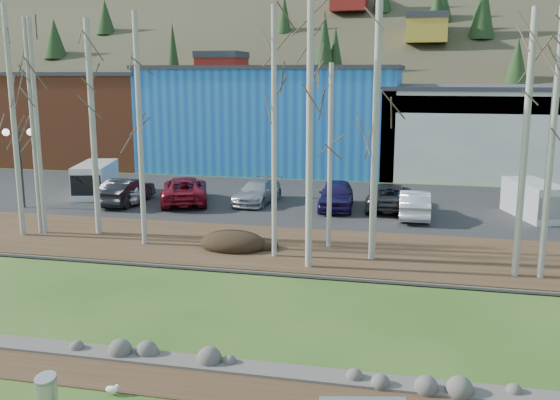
% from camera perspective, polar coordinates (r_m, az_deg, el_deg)
% --- Properties ---
extents(dirt_strip, '(80.00, 1.80, 0.03)m').
position_cam_1_polar(dirt_strip, '(16.83, -9.01, -16.05)').
color(dirt_strip, '#382616').
rests_on(dirt_strip, ground).
extents(near_bank_rocks, '(80.00, 0.80, 0.50)m').
position_cam_1_polar(near_bank_rocks, '(17.66, -7.78, -14.66)').
color(near_bank_rocks, '#47423D').
rests_on(near_bank_rocks, ground).
extents(river, '(80.00, 8.00, 0.90)m').
position_cam_1_polar(river, '(21.22, -3.89, -9.95)').
color(river, '#142131').
rests_on(river, ground).
extents(far_bank_rocks, '(80.00, 0.80, 0.46)m').
position_cam_1_polar(far_bank_rocks, '(24.94, -1.21, -6.58)').
color(far_bank_rocks, '#47423D').
rests_on(far_bank_rocks, ground).
extents(far_bank, '(80.00, 7.00, 0.15)m').
position_cam_1_polar(far_bank, '(27.90, 0.36, -4.44)').
color(far_bank, '#382616').
rests_on(far_bank, ground).
extents(parking_lot, '(80.00, 14.00, 0.14)m').
position_cam_1_polar(parking_lot, '(37.93, 3.73, -0.15)').
color(parking_lot, black).
rests_on(parking_lot, ground).
extents(building_brick, '(16.32, 12.24, 7.80)m').
position_cam_1_polar(building_brick, '(58.88, -17.84, 7.28)').
color(building_brick, brown).
rests_on(building_brick, ground).
extents(building_blue, '(20.40, 12.24, 8.30)m').
position_cam_1_polar(building_blue, '(52.16, -0.36, 7.62)').
color(building_blue, blue).
rests_on(building_blue, ground).
extents(building_white, '(18.36, 12.24, 6.80)m').
position_cam_1_polar(building_white, '(51.26, 19.76, 6.04)').
color(building_white, '#B8B7B3').
rests_on(building_white, ground).
extents(hillside, '(160.00, 72.00, 35.00)m').
position_cam_1_polar(hillside, '(96.36, 9.61, 17.24)').
color(hillside, '#312E1C').
rests_on(hillside, ground).
extents(litter_bin, '(0.55, 0.55, 0.84)m').
position_cam_1_polar(litter_bin, '(16.09, -20.53, -16.42)').
color(litter_bin, '#AFB1B4').
rests_on(litter_bin, ground).
extents(seagull, '(0.38, 0.18, 0.28)m').
position_cam_1_polar(seagull, '(16.51, -15.11, -16.36)').
color(seagull, gold).
rests_on(seagull, ground).
extents(dirt_mound, '(2.95, 2.08, 0.58)m').
position_cam_1_polar(dirt_mound, '(27.67, -4.32, -3.82)').
color(dirt_mound, black).
rests_on(dirt_mound, far_bank).
extents(birch_0, '(0.24, 0.24, 10.68)m').
position_cam_1_polar(birch_0, '(31.51, -23.16, 6.50)').
color(birch_0, beige).
rests_on(birch_0, far_bank).
extents(birch_1, '(0.22, 0.22, 10.10)m').
position_cam_1_polar(birch_1, '(31.68, -21.64, 6.12)').
color(birch_1, beige).
rests_on(birch_1, far_bank).
extents(birch_2, '(0.28, 0.28, 10.05)m').
position_cam_1_polar(birch_2, '(30.65, -16.74, 6.24)').
color(birch_2, beige).
rests_on(birch_2, far_bank).
extents(birch_3, '(0.23, 0.23, 10.21)m').
position_cam_1_polar(birch_3, '(28.15, -12.70, 6.17)').
color(birch_3, beige).
rests_on(birch_3, far_bank).
extents(birch_4, '(0.27, 0.27, 10.60)m').
position_cam_1_polar(birch_4, '(24.07, 2.73, 6.02)').
color(birch_4, beige).
rests_on(birch_4, far_bank).
extents(birch_5, '(0.21, 0.21, 8.03)m').
position_cam_1_polar(birch_5, '(27.19, 4.60, 3.92)').
color(birch_5, beige).
rests_on(birch_5, far_bank).
extents(birch_6, '(0.21, 0.21, 10.26)m').
position_cam_1_polar(birch_6, '(25.55, -0.54, 5.98)').
color(birch_6, beige).
rests_on(birch_6, far_bank).
extents(birch_7, '(0.29, 0.29, 10.62)m').
position_cam_1_polar(birch_7, '(25.41, 8.74, 6.22)').
color(birch_7, beige).
rests_on(birch_7, far_bank).
extents(birch_8, '(0.25, 0.25, 9.91)m').
position_cam_1_polar(birch_8, '(24.66, 21.46, 4.57)').
color(birch_8, beige).
rests_on(birch_8, far_bank).
extents(birch_10, '(0.22, 0.22, 10.10)m').
position_cam_1_polar(birch_10, '(31.56, -21.32, 6.12)').
color(birch_10, beige).
rests_on(birch_10, far_bank).
extents(birch_11, '(0.25, 0.25, 9.91)m').
position_cam_1_polar(birch_11, '(24.82, 23.55, 4.45)').
color(birch_11, beige).
rests_on(birch_11, far_bank).
extents(street_lamp, '(1.65, 0.84, 4.53)m').
position_cam_1_polar(street_lamp, '(38.34, -22.73, 4.60)').
color(street_lamp, '#262628').
rests_on(street_lamp, parking_lot).
extents(car_0, '(2.65, 4.40, 1.40)m').
position_cam_1_polar(car_0, '(38.59, -13.45, 0.92)').
color(car_0, silver).
rests_on(car_0, parking_lot).
extents(car_1, '(1.68, 4.66, 1.53)m').
position_cam_1_polar(car_1, '(37.88, -13.88, 0.80)').
color(car_1, black).
rests_on(car_1, parking_lot).
extents(car_2, '(4.35, 6.16, 1.56)m').
position_cam_1_polar(car_2, '(37.49, -8.71, 0.92)').
color(car_2, maroon).
rests_on(car_2, parking_lot).
extents(car_3, '(2.36, 4.77, 1.33)m').
position_cam_1_polar(car_3, '(37.01, -2.06, 0.73)').
color(car_3, '#969B9F').
rests_on(car_3, parking_lot).
extents(car_4, '(2.26, 4.83, 1.60)m').
position_cam_1_polar(car_4, '(35.61, 5.15, 0.48)').
color(car_4, '#1E1546').
rests_on(car_4, parking_lot).
extents(car_5, '(1.68, 4.56, 1.49)m').
position_cam_1_polar(car_5, '(34.05, 12.21, -0.35)').
color(car_5, silver).
rests_on(car_5, parking_lot).
extents(car_6, '(2.53, 5.32, 1.47)m').
position_cam_1_polar(car_6, '(36.00, 9.96, 0.36)').
color(car_6, '#28282B').
rests_on(car_6, parking_lot).
extents(van_white, '(3.02, 4.65, 1.89)m').
position_cam_1_polar(van_white, '(35.91, 22.36, -0.03)').
color(van_white, silver).
rests_on(van_white, parking_lot).
extents(van_grey, '(3.02, 4.93, 2.01)m').
position_cam_1_polar(van_grey, '(40.97, -16.58, 1.80)').
color(van_grey, silver).
rests_on(van_grey, parking_lot).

